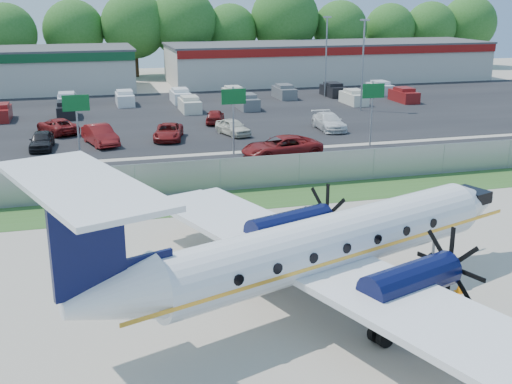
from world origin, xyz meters
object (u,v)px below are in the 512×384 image
object	(u,v)px
baggage_cart_far	(170,284)
baggage_cart_near	(249,275)
pushback_tug	(242,257)
aircraft	(321,245)

from	to	relation	value
baggage_cart_far	baggage_cart_near	bearing A→B (deg)	2.90
pushback_tug	aircraft	bearing A→B (deg)	-61.30
pushback_tug	baggage_cart_near	xyz separation A→B (m)	(-0.02, -1.29, -0.27)
pushback_tug	baggage_cart_far	world-z (taller)	pushback_tug
aircraft	pushback_tug	distance (m)	4.64
pushback_tug	baggage_cart_near	bearing A→B (deg)	-90.84
pushback_tug	baggage_cart_near	world-z (taller)	pushback_tug
aircraft	baggage_cart_near	xyz separation A→B (m)	(-2.08, 2.49, -2.01)
aircraft	baggage_cart_near	bearing A→B (deg)	130.00
baggage_cart_far	aircraft	bearing A→B (deg)	-23.62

